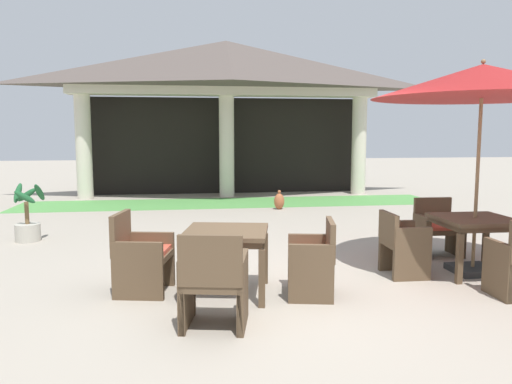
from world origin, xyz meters
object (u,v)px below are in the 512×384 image
Objects in this scene: patio_table_mid_left at (475,225)px; terracotta_urn at (279,201)px; patio_chair_mid_left_north at (438,229)px; patio_chair_near_foreground_east at (313,260)px; patio_umbrella_mid_left at (482,83)px; patio_chair_near_foreground_south at (214,283)px; patio_table_near_foreground at (226,238)px; potted_palm_left_edge at (28,223)px; patio_chair_mid_left_west at (402,244)px; patio_chair_near_foreground_west at (141,256)px.

patio_table_mid_left is 2.06× the size of terracotta_urn.
patio_chair_near_foreground_east is at bearing 35.53° from patio_chair_mid_left_north.
patio_chair_mid_left_north reaches higher than patio_table_mid_left.
patio_umbrella_mid_left is 6.42m from terracotta_urn.
patio_umbrella_mid_left is (3.50, 1.38, 2.04)m from patio_chair_near_foreground_south.
terracotta_urn is (1.80, 6.21, -0.45)m from patio_table_near_foreground.
terracotta_urn is at bearing 104.49° from patio_umbrella_mid_left.
potted_palm_left_edge is at bearing 133.56° from patio_table_near_foreground.
patio_table_near_foreground is 2.37m from patio_chair_mid_left_west.
patio_chair_near_foreground_west reaches higher than patio_chair_near_foreground_east.
patio_umbrella_mid_left is at bearing -75.51° from terracotta_urn.
patio_chair_near_foreground_west reaches higher than terracotta_urn.
patio_chair_near_foreground_west is at bearing -84.61° from patio_chair_mid_left_west.
patio_chair_near_foreground_east is 5.39m from potted_palm_left_edge.
patio_table_mid_left is at bearing 90.00° from patio_chair_mid_left_north.
patio_table_near_foreground is at bearing 90.00° from patio_chair_near_foreground_west.
patio_chair_near_foreground_west is 1.07× the size of patio_chair_near_foreground_east.
patio_chair_near_foreground_south is at bearing -105.55° from terracotta_urn.
patio_table_near_foreground is 0.39× the size of patio_umbrella_mid_left.
patio_chair_near_foreground_south is 1.08× the size of patio_chair_near_foreground_east.
patio_chair_near_foreground_east reaches higher than patio_chair_mid_left_north.
patio_chair_near_foreground_south reaches higher than terracotta_urn.
terracotta_urn is at bearing 104.49° from patio_table_mid_left.
patio_chair_near_foreground_south is at bearing -55.51° from potted_palm_left_edge.
patio_umbrella_mid_left reaches higher than patio_chair_near_foreground_south.
patio_chair_near_foreground_east is 0.31× the size of patio_umbrella_mid_left.
terracotta_urn is (0.83, 6.41, -0.21)m from patio_chair_near_foreground_east.
patio_table_mid_left is at bearing 32.93° from patio_chair_near_foreground_south.
patio_chair_mid_left_north is (1.01, 0.97, -0.01)m from patio_chair_mid_left_west.
terracotta_urn is at bearing 85.93° from patio_chair_near_foreground_south.
patio_chair_near_foreground_west is 1.13× the size of patio_chair_mid_left_west.
patio_chair_near_foreground_west is 1.99m from patio_chair_near_foreground_east.
patio_chair_near_foreground_east is at bearing -63.66° from patio_chair_mid_left_west.
potted_palm_left_edge reaches higher than patio_chair_near_foreground_west.
patio_umbrella_mid_left reaches higher than patio_chair_mid_left_west.
patio_table_mid_left is (2.33, 0.60, 0.23)m from patio_chair_near_foreground_east.
patio_umbrella_mid_left reaches higher than patio_chair_mid_left_north.
patio_table_near_foreground is at bearing -106.18° from terracotta_urn.
patio_table_near_foreground reaches higher than terracotta_urn.
patio_umbrella_mid_left is (3.30, 0.40, 1.83)m from patio_table_near_foreground.
potted_palm_left_edge is (-3.13, 3.29, -0.33)m from patio_table_near_foreground.
patio_chair_mid_left_west is 0.80× the size of potted_palm_left_edge.
patio_chair_near_foreground_east is 3.17m from patio_umbrella_mid_left.
patio_umbrella_mid_left is 3.35× the size of patio_chair_mid_left_west.
patio_chair_mid_left_west is 0.97× the size of patio_chair_mid_left_north.
potted_palm_left_edge is at bearing -14.90° from patio_chair_mid_left_north.
patio_chair_mid_left_west is at bearing 45.22° from patio_chair_mid_left_north.
patio_chair_near_foreground_south reaches higher than patio_chair_near_foreground_west.
patio_chair_mid_left_north is 5.06m from terracotta_urn.
patio_table_mid_left is at bearing 180.00° from patio_umbrella_mid_left.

